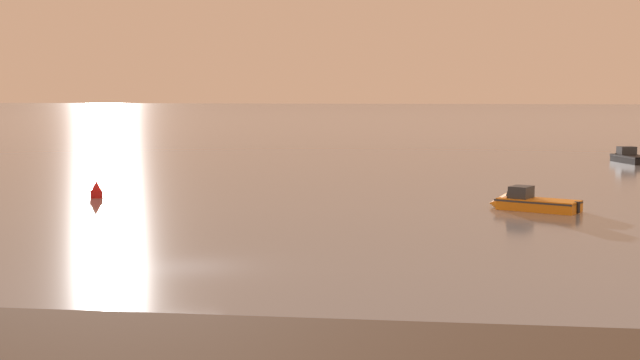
{
  "coord_description": "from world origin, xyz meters",
  "views": [
    {
      "loc": [
        10.41,
        -36.6,
        7.62
      ],
      "look_at": [
        1.58,
        31.53,
        0.55
      ],
      "focal_mm": 50.25,
      "sensor_mm": 36.0,
      "label": 1
    }
  ],
  "objects": [
    {
      "name": "channel_buoy",
      "position": [
        -13.01,
        22.83,
        0.46
      ],
      "size": [
        0.9,
        0.9,
        2.3
      ],
      "color": "red",
      "rests_on": "ground"
    },
    {
      "name": "motorboat_moored_0",
      "position": [
        30.1,
        58.74,
        0.36
      ],
      "size": [
        3.81,
        6.65,
        2.39
      ],
      "rotation": [
        0.0,
        0.0,
        1.85
      ],
      "color": "black",
      "rests_on": "ground"
    },
    {
      "name": "ground_plane",
      "position": [
        0.0,
        0.0,
        0.0
      ],
      "size": [
        800.0,
        800.0,
        0.0
      ],
      "primitive_type": "plane",
      "color": "gray"
    },
    {
      "name": "motorboat_moored_1",
      "position": [
        16.04,
        20.44,
        0.33
      ],
      "size": [
        6.06,
        4.41,
        2.2
      ],
      "rotation": [
        0.0,
        0.0,
        2.67
      ],
      "color": "orange",
      "rests_on": "ground"
    }
  ]
}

